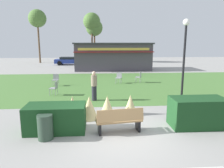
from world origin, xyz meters
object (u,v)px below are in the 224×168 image
at_px(lamppost_mid, 184,51).
at_px(cafe_chair_north, 139,76).
at_px(trash_bin, 45,127).
at_px(tree_right_bg, 92,22).
at_px(parked_car_west_slot, 69,60).
at_px(cafe_chair_west, 55,87).
at_px(food_kiosk, 113,56).
at_px(tree_center_bg, 94,28).
at_px(park_bench, 119,120).
at_px(cafe_chair_east, 119,77).
at_px(parked_car_center_slot, 103,60).
at_px(person_strolling, 94,86).
at_px(tree_left_bg, 37,19).
at_px(cafe_chair_center, 56,79).

xyz_separation_m(lamppost_mid, cafe_chair_north, (-1.24, 5.80, -2.29)).
distance_m(trash_bin, tree_right_bg, 29.59).
bearing_deg(parked_car_west_slot, cafe_chair_west, -85.56).
relative_size(food_kiosk, cafe_chair_north, 10.42).
xyz_separation_m(cafe_chair_west, parked_car_west_slot, (-1.46, 18.73, 0.12)).
bearing_deg(tree_center_bg, park_bench, -87.80).
distance_m(trash_bin, cafe_chair_east, 10.53).
bearing_deg(cafe_chair_west, food_kiosk, 70.03).
distance_m(lamppost_mid, parked_car_center_slot, 21.15).
xyz_separation_m(trash_bin, tree_right_bg, (1.06, 28.92, 6.18)).
bearing_deg(parked_car_center_slot, trash_bin, -96.24).
height_order(lamppost_mid, cafe_chair_east, lamppost_mid).
xyz_separation_m(cafe_chair_west, parked_car_center_slot, (3.60, 18.73, 0.12)).
bearing_deg(trash_bin, tree_right_bg, 87.90).
distance_m(trash_bin, person_strolling, 5.10).
xyz_separation_m(tree_left_bg, tree_right_bg, (8.61, 0.36, -0.36)).
bearing_deg(trash_bin, food_kiosk, 78.80).
height_order(food_kiosk, cafe_chair_west, food_kiosk).
distance_m(cafe_chair_north, person_strolling, 6.39).
bearing_deg(parked_car_center_slot, parked_car_west_slot, 179.97).
xyz_separation_m(cafe_chair_west, tree_center_bg, (2.33, 23.40, 5.16)).
bearing_deg(tree_right_bg, tree_left_bg, -177.61).
bearing_deg(cafe_chair_west, park_bench, -59.54).
xyz_separation_m(cafe_chair_center, parked_car_west_slot, (-0.93, 15.65, 0.12)).
bearing_deg(cafe_chair_center, park_bench, -66.05).
bearing_deg(person_strolling, tree_right_bg, -3.33).
bearing_deg(tree_right_bg, parked_car_center_slot, -67.33).
relative_size(tree_right_bg, tree_center_bg, 1.13).
relative_size(lamppost_mid, tree_right_bg, 0.56).
distance_m(trash_bin, cafe_chair_center, 9.40).
height_order(food_kiosk, parked_car_center_slot, food_kiosk).
height_order(cafe_chair_west, cafe_chair_center, same).
xyz_separation_m(trash_bin, cafe_chair_north, (5.28, 10.04, 0.09)).
distance_m(cafe_chair_west, parked_car_center_slot, 19.07).
height_order(food_kiosk, tree_right_bg, tree_right_bg).
bearing_deg(lamppost_mid, cafe_chair_west, 165.14).
height_order(lamppost_mid, cafe_chair_center, lamppost_mid).
distance_m(cafe_chair_east, parked_car_west_slot, 16.14).
distance_m(cafe_chair_west, tree_center_bg, 24.07).
height_order(cafe_chair_east, tree_right_bg, tree_right_bg).
distance_m(tree_left_bg, tree_right_bg, 8.62).
bearing_deg(cafe_chair_west, parked_car_center_slot, 79.12).
bearing_deg(tree_left_bg, cafe_chair_center, -72.31).
bearing_deg(tree_center_bg, lamppost_mid, -78.71).
relative_size(park_bench, parked_car_west_slot, 0.41).
relative_size(cafe_chair_east, parked_car_west_slot, 0.21).
distance_m(park_bench, person_strolling, 4.61).
relative_size(park_bench, parked_car_center_slot, 0.41).
xyz_separation_m(parked_car_center_slot, tree_left_bg, (-10.27, 3.63, 6.33)).
bearing_deg(cafe_chair_north, park_bench, -105.53).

